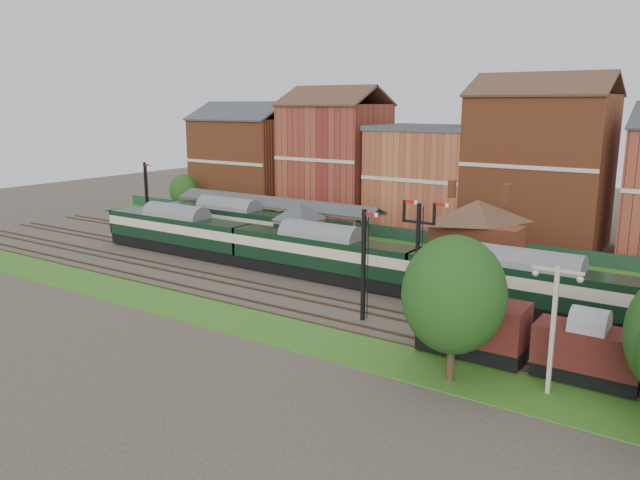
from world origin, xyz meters
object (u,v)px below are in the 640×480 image
Objects in this scene: signal_box at (299,232)px; dmu_train at (321,253)px; platform_railcar at (229,221)px; goods_van_a at (472,322)px; semaphore_bracket at (418,248)px.

signal_box reaches higher than dmu_train.
signal_box reaches higher than platform_railcar.
dmu_train is 19.35m from goods_van_a.
goods_van_a is at bearing -27.72° from dmu_train.
platform_railcar is at bearing 161.51° from semaphore_bracket.
signal_box is at bearing 159.08° from semaphore_bracket.
signal_box is 5.74m from dmu_train.
signal_box is at bearing -15.30° from platform_railcar.
platform_railcar is at bearing 155.28° from goods_van_a.
platform_railcar is (-16.54, 6.50, 0.02)m from dmu_train.
signal_box is at bearing 150.65° from goods_van_a.
signal_box is 16.16m from semaphore_bracket.
signal_box is 0.73× the size of semaphore_bracket.
signal_box is at bearing 145.12° from dmu_train.
semaphore_bracket reaches higher than platform_railcar.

